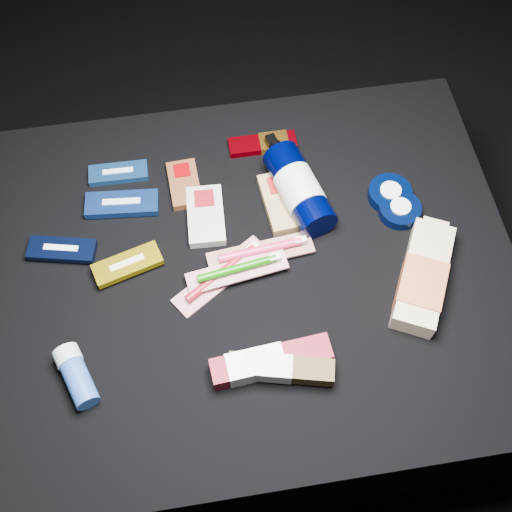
{
  "coord_description": "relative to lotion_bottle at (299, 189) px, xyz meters",
  "views": [
    {
      "loc": [
        -0.07,
        -0.53,
        1.44
      ],
      "look_at": [
        0.01,
        0.01,
        0.42
      ],
      "focal_mm": 45.0,
      "sensor_mm": 36.0,
      "label": 1
    }
  ],
  "objects": [
    {
      "name": "toothpaste_carton_red",
      "position": [
        -0.12,
        -0.32,
        -0.02
      ],
      "size": [
        0.21,
        0.06,
        0.04
      ],
      "rotation": [
        0.0,
        0.0,
        0.08
      ],
      "color": "maroon",
      "rests_on": "cloth_table"
    },
    {
      "name": "lotion_bottle",
      "position": [
        0.0,
        0.0,
        0.0
      ],
      "size": [
        0.11,
        0.24,
        0.08
      ],
      "rotation": [
        0.0,
        0.0,
        0.25
      ],
      "color": "black",
      "rests_on": "cloth_table"
    },
    {
      "name": "cream_tin_lower",
      "position": [
        0.18,
        -0.06,
        -0.03
      ],
      "size": [
        0.08,
        0.08,
        0.02
      ],
      "rotation": [
        0.0,
        0.0,
        -0.37
      ],
      "color": "black",
      "rests_on": "cloth_table"
    },
    {
      "name": "clif_bar_0",
      "position": [
        -0.21,
        0.07,
        -0.03
      ],
      "size": [
        0.06,
        0.11,
        0.02
      ],
      "rotation": [
        0.0,
        0.0,
        0.05
      ],
      "color": "#592F17",
      "rests_on": "cloth_table"
    },
    {
      "name": "toothpaste_carton_green",
      "position": [
        -0.1,
        -0.33,
        -0.01
      ],
      "size": [
        0.18,
        0.08,
        0.03
      ],
      "rotation": [
        0.0,
        0.0,
        -0.24
      ],
      "color": "#392E10",
      "rests_on": "cloth_table"
    },
    {
      "name": "bodywash_bottle",
      "position": [
        0.18,
        -0.21,
        -0.01
      ],
      "size": [
        0.16,
        0.22,
        0.05
      ],
      "rotation": [
        0.0,
        0.0,
        -0.47
      ],
      "color": "tan",
      "rests_on": "cloth_table"
    },
    {
      "name": "ground",
      "position": [
        -0.12,
        -0.13,
        -0.44
      ],
      "size": [
        3.0,
        3.0,
        0.0
      ],
      "primitive_type": "plane",
      "color": "black",
      "rests_on": "ground"
    },
    {
      "name": "clif_bar_2",
      "position": [
        -0.03,
        -0.0,
        -0.03
      ],
      "size": [
        0.08,
        0.14,
        0.02
      ],
      "rotation": [
        0.0,
        0.0,
        0.09
      ],
      "color": "olive",
      "rests_on": "cloth_table"
    },
    {
      "name": "clif_bar_1",
      "position": [
        -0.18,
        -0.01,
        -0.03
      ],
      "size": [
        0.07,
        0.13,
        0.02
      ],
      "rotation": [
        0.0,
        0.0,
        -0.05
      ],
      "color": "#ADADA6",
      "rests_on": "cloth_table"
    },
    {
      "name": "toothbrush_pack_2",
      "position": [
        -0.14,
        -0.14,
        -0.02
      ],
      "size": [
        0.19,
        0.07,
        0.02
      ],
      "rotation": [
        0.0,
        0.0,
        0.14
      ],
      "color": "silver",
      "rests_on": "cloth_table"
    },
    {
      "name": "toothbrush_pack_1",
      "position": [
        -0.09,
        -0.11,
        -0.02
      ],
      "size": [
        0.2,
        0.06,
        0.02
      ],
      "rotation": [
        0.0,
        0.0,
        0.1
      ],
      "color": "#A39C98",
      "rests_on": "cloth_table"
    },
    {
      "name": "toothbrush_pack_0",
      "position": [
        -0.17,
        -0.14,
        -0.03
      ],
      "size": [
        0.19,
        0.15,
        0.02
      ],
      "rotation": [
        0.0,
        0.0,
        0.58
      ],
      "color": "beige",
      "rests_on": "cloth_table"
    },
    {
      "name": "luna_bar_3",
      "position": [
        -0.33,
        -0.1,
        -0.02
      ],
      "size": [
        0.13,
        0.08,
        0.02
      ],
      "rotation": [
        0.0,
        0.0,
        0.28
      ],
      "color": "gold",
      "rests_on": "cloth_table"
    },
    {
      "name": "power_bar",
      "position": [
        -0.04,
        0.14,
        -0.03
      ],
      "size": [
        0.14,
        0.04,
        0.02
      ],
      "rotation": [
        0.0,
        0.0,
        0.0
      ],
      "color": "#6D0008",
      "rests_on": "cloth_table"
    },
    {
      "name": "deodorant_stick",
      "position": [
        -0.43,
        -0.29,
        -0.02
      ],
      "size": [
        0.08,
        0.11,
        0.04
      ],
      "rotation": [
        0.0,
        0.0,
        0.35
      ],
      "color": "#234691",
      "rests_on": "cloth_table"
    },
    {
      "name": "cream_tin_upper",
      "position": [
        0.17,
        -0.02,
        -0.03
      ],
      "size": [
        0.08,
        0.08,
        0.03
      ],
      "rotation": [
        0.0,
        0.0,
        -0.36
      ],
      "color": "black",
      "rests_on": "cloth_table"
    },
    {
      "name": "luna_bar_0",
      "position": [
        -0.34,
        0.11,
        -0.03
      ],
      "size": [
        0.12,
        0.05,
        0.02
      ],
      "rotation": [
        0.0,
        0.0,
        -0.02
      ],
      "color": "#1F569F",
      "rests_on": "cloth_table"
    },
    {
      "name": "luna_bar_2",
      "position": [
        -0.45,
        -0.05,
        -0.02
      ],
      "size": [
        0.13,
        0.07,
        0.02
      ],
      "rotation": [
        0.0,
        0.0,
        -0.22
      ],
      "color": "black",
      "rests_on": "cloth_table"
    },
    {
      "name": "cloth_table",
      "position": [
        -0.12,
        -0.13,
        -0.24
      ],
      "size": [
        0.98,
        0.78,
        0.4
      ],
      "primitive_type": "cube",
      "color": "black",
      "rests_on": "ground"
    },
    {
      "name": "luna_bar_1",
      "position": [
        -0.33,
        0.04,
        -0.03
      ],
      "size": [
        0.14,
        0.06,
        0.02
      ],
      "rotation": [
        0.0,
        0.0,
        -0.09
      ],
      "color": "navy",
      "rests_on": "cloth_table"
    }
  ]
}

